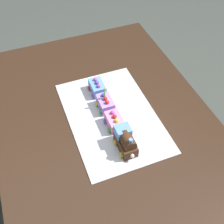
{
  "coord_description": "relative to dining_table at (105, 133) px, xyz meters",
  "views": [
    {
      "loc": [
        -0.82,
        0.28,
        1.77
      ],
      "look_at": [
        -0.0,
        -0.04,
        0.77
      ],
      "focal_mm": 45.81,
      "sensor_mm": 36.0,
      "label": 1
    }
  ],
  "objects": [
    {
      "name": "cake_car_flatbed_bubblegum",
      "position": [
        -0.06,
        -0.03,
        0.14
      ],
      "size": [
        0.1,
        0.08,
        0.07
      ],
      "color": "pink",
      "rests_on": "cake_board"
    },
    {
      "name": "cake_board",
      "position": [
        -0.0,
        -0.04,
        0.11
      ],
      "size": [
        0.6,
        0.4,
        0.0
      ],
      "primitive_type": "cube",
      "color": "silver",
      "rests_on": "dining_table"
    },
    {
      "name": "cake_car_caboose_sky_blue",
      "position": [
        0.18,
        -0.03,
        0.14
      ],
      "size": [
        0.1,
        0.08,
        0.07
      ],
      "color": "#669EEA",
      "rests_on": "cake_board"
    },
    {
      "name": "dining_table",
      "position": [
        0.0,
        0.0,
        0.0
      ],
      "size": [
        1.4,
        1.0,
        0.74
      ],
      "color": "#382316",
      "rests_on": "ground"
    },
    {
      "name": "ground_plane",
      "position": [
        0.0,
        0.0,
        -0.63
      ],
      "size": [
        8.0,
        8.0,
        0.0
      ],
      "primitive_type": "plane",
      "color": "#474C44"
    },
    {
      "name": "birthday_candle",
      "position": [
        0.07,
        -0.03,
        0.21
      ],
      "size": [
        0.01,
        0.01,
        0.06
      ],
      "color": "#66D872",
      "rests_on": "cake_car_gondola_lavender"
    },
    {
      "name": "cake_car_gondola_lavender",
      "position": [
        0.06,
        -0.03,
        0.14
      ],
      "size": [
        0.1,
        0.08,
        0.07
      ],
      "color": "#AD84E0",
      "rests_on": "cake_board"
    },
    {
      "name": "cake_locomotive",
      "position": [
        -0.19,
        -0.03,
        0.16
      ],
      "size": [
        0.14,
        0.08,
        0.12
      ],
      "color": "#472816",
      "rests_on": "cake_board"
    }
  ]
}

